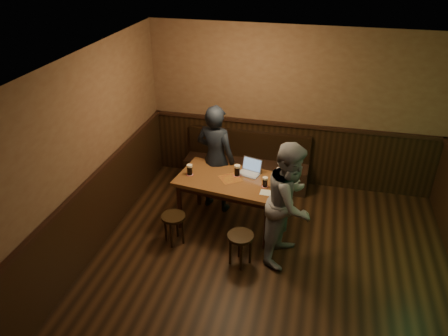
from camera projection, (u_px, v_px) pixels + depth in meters
room at (269, 209)px, 5.15m from camera, size 5.04×6.04×2.84m
bench at (246, 167)px, 7.89m from camera, size 2.20×0.50×0.95m
pub_table at (230, 185)px, 6.56m from camera, size 1.66×1.10×0.84m
stool_left at (174, 221)px, 6.33m from camera, size 0.35×0.35×0.48m
stool_right at (240, 241)px, 5.91m from camera, size 0.45×0.45×0.49m
pint_left at (190, 170)px, 6.56m from camera, size 0.11×0.11×0.17m
pint_mid at (237, 170)px, 6.54m from camera, size 0.12×0.12×0.18m
pint_right at (265, 182)px, 6.26m from camera, size 0.10×0.10×0.16m
laptop at (250, 170)px, 6.62m from camera, size 0.37×0.33×0.22m
menu at (268, 193)px, 6.15m from camera, size 0.22×0.16×0.00m
person_suit at (216, 159)px, 6.92m from camera, size 0.74×0.58×1.80m
person_grey at (290, 203)px, 5.84m from camera, size 0.85×0.99×1.76m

